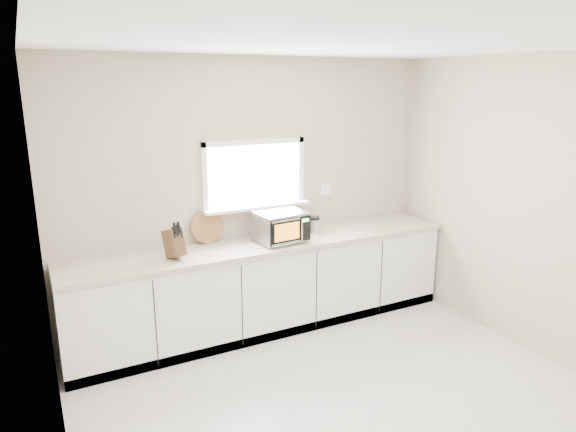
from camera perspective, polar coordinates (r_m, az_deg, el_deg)
ground at (r=4.17m, az=8.50°, el=-21.44°), size 4.00×4.00×0.00m
back_wall at (r=5.23m, az=-3.80°, el=2.64°), size 4.00×0.17×2.70m
cabinets at (r=5.24m, az=-2.32°, el=-7.89°), size 3.92×0.60×0.88m
countertop at (r=5.08m, az=-2.32°, el=-3.12°), size 3.92×0.64×0.04m
microwave at (r=5.03m, az=-0.77°, el=-1.15°), size 0.50×0.41×0.30m
knife_block at (r=4.67m, az=-12.54°, el=-2.89°), size 0.18×0.26×0.35m
cutting_board at (r=5.06m, az=-8.96°, el=-1.17°), size 0.33×0.08×0.33m
coffee_grinder at (r=5.33m, az=2.96°, el=-1.00°), size 0.13×0.13×0.19m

